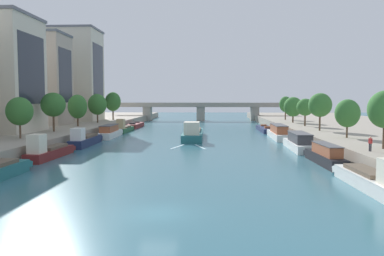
{
  "coord_description": "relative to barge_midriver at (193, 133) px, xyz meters",
  "views": [
    {
      "loc": [
        3.44,
        -25.11,
        7.51
      ],
      "look_at": [
        0.0,
        47.3,
        2.17
      ],
      "focal_mm": 36.61,
      "sensor_mm": 36.0,
      "label": 1
    }
  ],
  "objects": [
    {
      "name": "quay_left",
      "position": [
        -36.86,
        6.01,
        -0.07
      ],
      "size": [
        36.0,
        170.0,
        1.96
      ],
      "primitive_type": "cube",
      "color": "gray",
      "rests_on": "ground"
    },
    {
      "name": "moored_boat_left_near",
      "position": [
        -16.77,
        29.4,
        -0.48
      ],
      "size": [
        2.71,
        14.0,
        2.19
      ],
      "color": "maroon",
      "rests_on": "ground"
    },
    {
      "name": "tree_left_by_lamp",
      "position": [
        -23.69,
        -19.96,
        4.75
      ],
      "size": [
        3.73,
        3.73,
        5.86
      ],
      "color": "brown",
      "rests_on": "quay_left"
    },
    {
      "name": "barge_midriver",
      "position": [
        0.0,
        0.0,
        0.0
      ],
      "size": [
        3.79,
        19.62,
        3.53
      ],
      "color": "#23666B",
      "rests_on": "ground"
    },
    {
      "name": "tree_right_nearest",
      "position": [
        22.92,
        7.86,
        4.81
      ],
      "size": [
        3.53,
        3.53,
        5.69
      ],
      "color": "brown",
      "rests_on": "quay_right"
    },
    {
      "name": "wake_behind_barge",
      "position": [
        -0.07,
        -12.82,
        -1.03
      ],
      "size": [
        5.6,
        5.9,
        0.03
      ],
      "color": "#A5D1DB",
      "rests_on": "ground"
    },
    {
      "name": "moored_boat_left_upstream",
      "position": [
        -16.99,
        -11.89,
        -0.1
      ],
      "size": [
        2.47,
        12.73,
        3.12
      ],
      "color": "#1E284C",
      "rests_on": "ground"
    },
    {
      "name": "building_left_far_end",
      "position": [
        -33.85,
        27.48,
        12.82
      ],
      "size": [
        16.16,
        11.74,
        23.79
      ],
      "color": "beige",
      "rests_on": "quay_left"
    },
    {
      "name": "tree_right_by_lamp",
      "position": [
        23.0,
        -16.96,
        4.44
      ],
      "size": [
        3.54,
        3.54,
        5.56
      ],
      "color": "brown",
      "rests_on": "quay_right"
    },
    {
      "name": "quay_right",
      "position": [
        36.67,
        6.01,
        -0.07
      ],
      "size": [
        36.0,
        170.0,
        1.96
      ],
      "primitive_type": "cube",
      "color": "gray",
      "rests_on": "ground"
    },
    {
      "name": "bridge_far",
      "position": [
        -0.1,
        62.64,
        2.99
      ],
      "size": [
        61.53,
        4.4,
        6.32
      ],
      "color": "gray",
      "rests_on": "ground"
    },
    {
      "name": "tree_left_midway",
      "position": [
        -23.1,
        30.79,
        5.8
      ],
      "size": [
        4.23,
        4.23,
        7.48
      ],
      "color": "brown",
      "rests_on": "quay_left"
    },
    {
      "name": "moored_boat_right_second",
      "position": [
        16.6,
        -28.55,
        -0.03
      ],
      "size": [
        2.13,
        11.48,
        2.43
      ],
      "color": "black",
      "rests_on": "ground"
    },
    {
      "name": "moored_boat_right_gap_after",
      "position": [
        16.52,
        -15.45,
        0.04
      ],
      "size": [
        2.95,
        13.16,
        2.6
      ],
      "color": "silver",
      "rests_on": "ground"
    },
    {
      "name": "moored_boat_right_far",
      "position": [
        16.26,
        18.4,
        -0.53
      ],
      "size": [
        2.89,
        16.27,
        2.1
      ],
      "color": "#1E284C",
      "rests_on": "ground"
    },
    {
      "name": "moored_boat_right_lone",
      "position": [
        16.36,
        1.4,
        0.08
      ],
      "size": [
        2.9,
        15.48,
        2.7
      ],
      "color": "silver",
      "rests_on": "ground"
    },
    {
      "name": "building_left_tall",
      "position": [
        -33.85,
        9.83,
        10.85
      ],
      "size": [
        11.85,
        9.68,
        19.85
      ],
      "color": "#A89989",
      "rests_on": "quay_left"
    },
    {
      "name": "moored_boat_left_lone",
      "position": [
        -16.52,
        1.97,
        -0.0
      ],
      "size": [
        2.95,
        13.11,
        2.5
      ],
      "color": "silver",
      "rests_on": "ground"
    },
    {
      "name": "tree_left_distant",
      "position": [
        -23.51,
        17.56,
        5.23
      ],
      "size": [
        4.4,
        4.4,
        6.79
      ],
      "color": "brown",
      "rests_on": "quay_left"
    },
    {
      "name": "moored_boat_left_second",
      "position": [
        -17.18,
        -25.77,
        -0.08
      ],
      "size": [
        2.39,
        11.63,
        3.37
      ],
      "color": "maroon",
      "rests_on": "ground"
    },
    {
      "name": "tree_right_far",
      "position": [
        22.95,
        19.88,
        4.67
      ],
      "size": [
        4.38,
        4.38,
        6.09
      ],
      "color": "brown",
      "rests_on": "quay_right"
    },
    {
      "name": "tree_right_past_mid",
      "position": [
        22.69,
        -3.98,
        5.44
      ],
      "size": [
        4.07,
        4.07,
        6.65
      ],
      "color": "brown",
      "rests_on": "quay_right"
    },
    {
      "name": "person_on_quay",
      "position": [
        20.37,
        -31.85,
        1.84
      ],
      "size": [
        0.32,
        0.49,
        1.62
      ],
      "color": "#2D2D38",
      "rests_on": "quay_right"
    },
    {
      "name": "moored_boat_left_midway",
      "position": [
        -16.47,
        14.43,
        -0.15
      ],
      "size": [
        2.15,
        11.71,
        3.15
      ],
      "color": "#235633",
      "rests_on": "ground"
    },
    {
      "name": "tree_left_nearest",
      "position": [
        -23.99,
        5.1,
        4.95
      ],
      "size": [
        3.91,
        3.91,
        6.52
      ],
      "color": "brown",
      "rests_on": "quay_left"
    },
    {
      "name": "ground_plane",
      "position": [
        -0.1,
        -48.99,
        -1.05
      ],
      "size": [
        400.0,
        400.0,
        0.0
      ],
      "primitive_type": "plane",
      "color": "#336675"
    },
    {
      "name": "tree_left_second",
      "position": [
        -23.6,
        -8.28,
        5.52
      ],
      "size": [
        4.14,
        4.14,
        6.71
      ],
      "color": "brown",
      "rests_on": "quay_left"
    },
    {
      "name": "tree_right_distant",
      "position": [
        23.63,
        32.93,
        5.1
      ],
      "size": [
        3.35,
        3.35,
        6.34
      ],
      "color": "brown",
      "rests_on": "quay_right"
    },
    {
      "name": "moored_boat_right_end",
      "position": [
        16.77,
        -41.62,
        -0.12
      ],
      "size": [
        2.59,
        12.36,
        3.11
      ],
      "color": "silver",
      "rests_on": "ground"
    }
  ]
}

